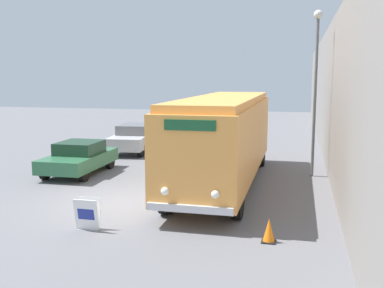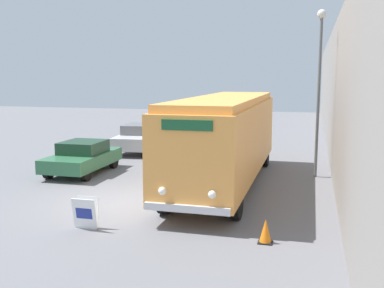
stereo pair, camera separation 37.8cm
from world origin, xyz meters
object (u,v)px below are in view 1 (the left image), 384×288
object	(u,v)px
parked_car_mid	(134,138)
sign_board	(87,215)
streetlamp	(316,71)
parked_car_far	(169,124)
parked_car_near	(79,157)
traffic_cone	(269,230)
vintage_bus	(224,135)

from	to	relation	value
parked_car_mid	sign_board	bearing A→B (deg)	-80.24
streetlamp	parked_car_far	world-z (taller)	streetlamp
sign_board	streetlamp	world-z (taller)	streetlamp
parked_car_near	traffic_cone	distance (m)	10.48
streetlamp	parked_car_far	bearing A→B (deg)	130.74
parked_car_far	vintage_bus	bearing A→B (deg)	-65.73
traffic_cone	streetlamp	bearing A→B (deg)	81.33
parked_car_far	traffic_cone	xyz separation A→B (m)	(8.25, -19.05, -0.48)
streetlamp	parked_car_mid	size ratio (longest dim) A/B	1.42
streetlamp	vintage_bus	bearing A→B (deg)	-144.78
vintage_bus	sign_board	distance (m)	6.69
parked_car_near	parked_car_far	xyz separation A→B (m)	(0.18, 12.85, 0.08)
vintage_bus	streetlamp	bearing A→B (deg)	35.22
vintage_bus	parked_car_mid	world-z (taller)	vintage_bus
vintage_bus	streetlamp	world-z (taller)	streetlamp
sign_board	parked_car_far	world-z (taller)	parked_car_far
parked_car_mid	traffic_cone	distance (m)	14.60
parked_car_near	traffic_cone	xyz separation A→B (m)	(8.43, -6.21, -0.40)
parked_car_far	streetlamp	bearing A→B (deg)	-49.71
traffic_cone	parked_car_near	bearing A→B (deg)	143.65
parked_car_near	parked_car_far	size ratio (longest dim) A/B	1.00
parked_car_mid	parked_car_far	world-z (taller)	parked_car_far
streetlamp	parked_car_mid	distance (m)	10.83
parked_car_near	parked_car_mid	world-z (taller)	parked_car_mid
parked_car_far	parked_car_near	bearing A→B (deg)	-91.24
sign_board	traffic_cone	world-z (taller)	sign_board
streetlamp	parked_car_far	xyz separation A→B (m)	(-9.48, 11.01, -3.55)
vintage_bus	sign_board	world-z (taller)	vintage_bus
vintage_bus	traffic_cone	distance (m)	6.28
vintage_bus	streetlamp	distance (m)	4.74
vintage_bus	traffic_cone	size ratio (longest dim) A/B	17.85
vintage_bus	parked_car_mid	bearing A→B (deg)	133.49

